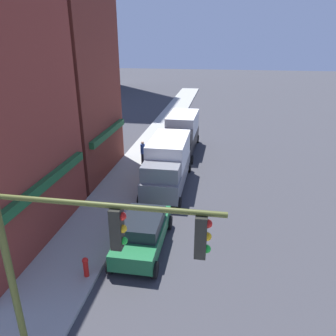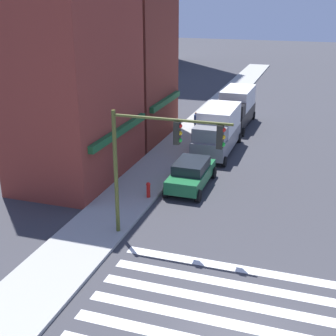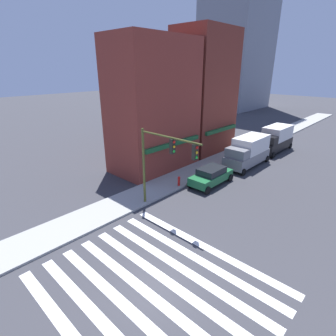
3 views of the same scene
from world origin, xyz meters
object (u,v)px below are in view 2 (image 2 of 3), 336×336
Objects in this scene: box_truck_black at (236,107)px; fire_hydrant at (148,189)px; sedan_green at (191,173)px; box_truck_grey at (217,130)px; traffic_signal at (157,150)px; pedestrian_blue_shirt at (196,123)px.

box_truck_black is 16.10m from fire_hydrant.
sedan_green reaches higher than fire_hydrant.
box_truck_grey is at bearing -10.72° from fire_hydrant.
sedan_green is 13.66m from box_truck_black.
pedestrian_blue_shirt is (16.04, 2.57, -3.16)m from traffic_signal.
traffic_signal is 13.20m from box_truck_grey.
fire_hydrant is at bearing 143.97° from sedan_green.
sedan_green is 2.49× the size of pedestrian_blue_shirt.
box_truck_grey is 7.37× the size of fire_hydrant.
sedan_green is 0.71× the size of box_truck_grey.
traffic_signal is 16.54m from pedestrian_blue_shirt.
box_truck_black is at bearing -0.23° from box_truck_grey.
traffic_signal is at bearing -153.93° from fire_hydrant.
sedan_green is at bearing -36.00° from fire_hydrant.
traffic_signal is 20.11m from box_truck_black.
box_truck_grey is at bearing -127.76° from pedestrian_blue_shirt.
box_truck_black is 7.41× the size of fire_hydrant.
sedan_green is 0.71× the size of box_truck_black.
sedan_green is 6.68m from box_truck_grey.
sedan_green is (6.29, 0.23, -3.39)m from traffic_signal.
box_truck_grey is 3.92m from pedestrian_blue_shirt.
box_truck_black is at bearing 0.67° from traffic_signal.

